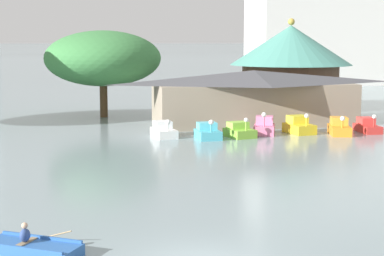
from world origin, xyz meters
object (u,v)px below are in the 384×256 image
pedal_boat_yellow (299,126)px  green_roof_pavilion (290,63)px  pedal_boat_white (164,131)px  pedal_boat_red (367,126)px  pedal_boat_orange (339,128)px  rowboat_with_rower (31,249)px  pedal_boat_cyan (208,132)px  pedal_boat_lime (239,131)px  pedal_boat_pink (264,127)px  background_building_block (346,7)px  boathouse (253,96)px  shoreline_tree_mid (103,58)px

pedal_boat_yellow → green_roof_pavilion: green_roof_pavilion is taller
pedal_boat_white → pedal_boat_yellow: 10.58m
pedal_boat_white → green_roof_pavilion: bearing=127.5°
pedal_boat_red → green_roof_pavilion: size_ratio=0.23×
pedal_boat_yellow → pedal_boat_orange: bearing=56.9°
rowboat_with_rower → pedal_boat_cyan: pedal_boat_cyan is taller
pedal_boat_lime → pedal_boat_pink: (2.25, 1.01, 0.11)m
pedal_boat_yellow → background_building_block: 59.28m
pedal_boat_cyan → pedal_boat_yellow: 7.67m
pedal_boat_red → boathouse: boathouse is taller
pedal_boat_pink → green_roof_pavilion: size_ratio=0.22×
background_building_block → pedal_boat_cyan: bearing=-123.0°
pedal_boat_yellow → boathouse: bearing=-171.4°
pedal_boat_pink → rowboat_with_rower: bearing=-12.8°
pedal_boat_cyan → shoreline_tree_mid: (-6.82, 14.61, 4.99)m
pedal_boat_lime → boathouse: (3.04, 6.77, 1.95)m
pedal_boat_yellow → green_roof_pavilion: 16.49m
pedal_boat_cyan → shoreline_tree_mid: bearing=-157.5°
pedal_boat_lime → boathouse: bearing=141.3°
rowboat_with_rower → pedal_boat_red: (24.25, 24.42, 0.23)m
rowboat_with_rower → pedal_boat_lime: size_ratio=1.34×
green_roof_pavilion → pedal_boat_cyan: bearing=-126.3°
pedal_boat_white → boathouse: bearing=115.7°
pedal_boat_pink → green_roof_pavilion: 17.47m
boathouse → background_building_block: bearing=57.8°
rowboat_with_rower → pedal_boat_yellow: size_ratio=1.26×
pedal_boat_white → pedal_boat_orange: 13.49m
pedal_boat_cyan → pedal_boat_orange: 10.39m
boathouse → pedal_boat_white: bearing=-147.1°
rowboat_with_rower → background_building_block: background_building_block is taller
pedal_boat_lime → pedal_boat_white: bearing=-117.0°
pedal_boat_orange → boathouse: size_ratio=0.17×
boathouse → pedal_boat_orange: bearing=-55.1°
boathouse → background_building_block: background_building_block is taller
rowboat_with_rower → pedal_boat_yellow: bearing=84.0°
pedal_boat_orange → pedal_boat_cyan: bearing=-74.8°
pedal_boat_red → green_roof_pavilion: bearing=-175.0°
pedal_boat_cyan → background_building_block: 64.19m
rowboat_with_rower → pedal_boat_red: 34.41m
pedal_boat_orange → background_building_block: background_building_block is taller
pedal_boat_white → pedal_boat_orange: bearing=76.9°
shoreline_tree_mid → boathouse: bearing=-31.1°
boathouse → pedal_boat_yellow: bearing=-70.8°
background_building_block → pedal_boat_yellow: bearing=-117.5°
pedal_boat_cyan → shoreline_tree_mid: 16.88m
boathouse → pedal_boat_red: bearing=-39.4°
pedal_boat_pink → pedal_boat_orange: 5.75m
pedal_boat_white → pedal_boat_cyan: size_ratio=1.26×
background_building_block → pedal_boat_pink: bearing=-119.8°
rowboat_with_rower → green_roof_pavilion: bearing=90.8°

